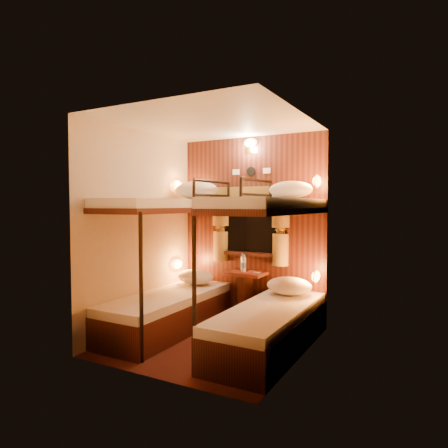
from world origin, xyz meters
The scene contains 22 objects.
floor centered at (0.00, 0.00, 0.00)m, with size 2.10×2.10×0.00m, color #38100F.
ceiling centered at (0.00, 0.00, 2.40)m, with size 2.10×2.10×0.00m, color silver.
wall_back centered at (0.00, 1.05, 1.20)m, with size 2.40×2.40×0.00m, color #C6B293.
wall_front centered at (0.00, -1.05, 1.20)m, with size 2.40×2.40×0.00m, color #C6B293.
wall_left centered at (-1.00, 0.00, 1.20)m, with size 2.40×2.40×0.00m, color #C6B293.
wall_right centered at (1.00, 0.00, 1.20)m, with size 2.40×2.40×0.00m, color #C6B293.
back_panel centered at (0.00, 1.04, 1.20)m, with size 2.00×0.03×2.40m, color black.
bunk_left centered at (-0.65, 0.07, 0.56)m, with size 0.72×1.90×1.82m.
bunk_right centered at (0.65, 0.07, 0.56)m, with size 0.72×1.90×1.82m.
window centered at (0.00, 1.00, 1.18)m, with size 1.00×0.12×0.79m.
curtains centered at (0.00, 0.97, 1.26)m, with size 1.10×0.22×1.00m.
back_fixtures centered at (0.00, 1.00, 2.25)m, with size 0.54×0.09×0.48m.
reading_lamps centered at (0.00, 0.70, 1.24)m, with size 2.00×0.20×1.25m.
table centered at (0.00, 0.85, 0.41)m, with size 0.50×0.34×0.66m.
bottle_left centered at (-0.06, 0.91, 0.75)m, with size 0.07×0.07×0.23m.
bottle_right centered at (-0.02, 0.84, 0.75)m, with size 0.07×0.07×0.22m.
sachet_a centered at (0.15, 0.87, 0.65)m, with size 0.08×0.06×0.01m, color silver.
sachet_b centered at (0.06, 0.93, 0.65)m, with size 0.08×0.06×0.01m, color silver.
pillow_lower_left centered at (-0.65, 0.68, 0.56)m, with size 0.51×0.36×0.20m, color silver.
pillow_lower_right centered at (0.65, 0.68, 0.56)m, with size 0.54×0.38×0.21m, color silver.
pillow_upper_left centered at (-0.65, 0.71, 1.71)m, with size 0.61×0.43×0.24m, color silver.
pillow_upper_right centered at (0.65, 0.70, 1.69)m, with size 0.52×0.37×0.20m, color silver.
Camera 1 is at (2.19, -3.76, 1.52)m, focal length 32.00 mm.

